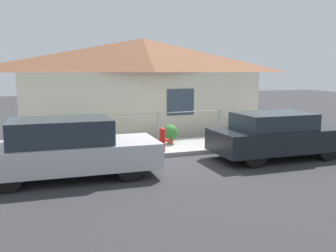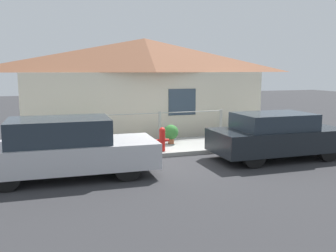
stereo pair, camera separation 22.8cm
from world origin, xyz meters
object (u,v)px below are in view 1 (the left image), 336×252
Objects in this scene: potted_plant_near_hydrant at (170,133)px; potted_plant_corner at (237,131)px; car_left at (67,149)px; potted_plant_by_fence at (74,138)px; car_right at (276,135)px; fire_hydrant at (162,139)px.

potted_plant_near_hydrant reaches higher than potted_plant_corner.
potted_plant_corner is (6.19, 2.64, -0.31)m from car_left.
potted_plant_by_fence is at bearing 82.99° from car_left.
car_right is 6.21m from potted_plant_by_fence.
fire_hydrant is at bearing 153.92° from car_right.
car_right reaches higher than potted_plant_near_hydrant.
potted_plant_corner is at bearing 2.47° from potted_plant_near_hydrant.
potted_plant_by_fence is 1.20× the size of potted_plant_corner.
potted_plant_corner is (3.24, 1.12, -0.10)m from fire_hydrant.
car_left is 5.91× the size of fire_hydrant.
fire_hydrant is 1.19m from potted_plant_near_hydrant.
potted_plant_near_hydrant is 2.61m from potted_plant_corner.
potted_plant_near_hydrant is at bearing 37.12° from car_left.
potted_plant_near_hydrant is at bearing -5.98° from potted_plant_by_fence.
fire_hydrant reaches higher than potted_plant_corner.
car_right is at bearing -46.73° from potted_plant_near_hydrant.
potted_plant_near_hydrant is at bearing 133.97° from car_right.
fire_hydrant is (-3.01, 1.52, -0.18)m from car_right.
fire_hydrant is at bearing -160.94° from potted_plant_corner.
car_left is at bearing -179.32° from car_right.
potted_plant_near_hydrant is (-2.38, 2.53, -0.19)m from car_right.
car_left is 6.74m from potted_plant_corner.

